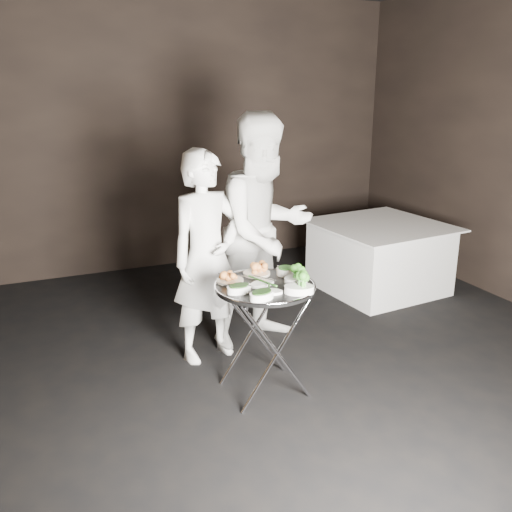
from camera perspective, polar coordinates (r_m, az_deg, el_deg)
name	(u,v)px	position (r m, az deg, el deg)	size (l,w,h in m)	color
floor	(280,428)	(3.79, 2.44, -16.83)	(6.00, 7.00, 0.05)	black
wall_back	(142,136)	(6.52, -11.29, 11.69)	(6.00, 0.05, 3.00)	black
tray_stand	(265,334)	(3.94, 0.88, -7.79)	(0.53, 0.45, 0.77)	silver
serving_tray	(265,286)	(3.80, 0.90, -3.07)	(0.68, 0.68, 0.04)	black
potato_plate_a	(230,278)	(3.86, -2.61, -2.18)	(0.18, 0.18, 0.07)	beige
potato_plate_b	(257,270)	(3.99, 0.06, -1.45)	(0.19, 0.19, 0.07)	beige
greens_bowl	(286,270)	(3.99, 2.99, -1.41)	(0.13, 0.13, 0.08)	silver
asparagus_plate_a	(262,282)	(3.80, 0.65, -2.65)	(0.21, 0.16, 0.04)	silver
asparagus_plate_b	(269,291)	(3.66, 1.30, -3.50)	(0.20, 0.16, 0.04)	silver
spinach_bowl_a	(239,288)	(3.67, -1.70, -3.19)	(0.18, 0.12, 0.07)	silver
spinach_bowl_b	(262,294)	(3.55, 0.57, -3.84)	(0.21, 0.17, 0.07)	silver
broccoli_bowl_a	(296,278)	(3.84, 4.02, -2.24)	(0.21, 0.18, 0.08)	silver
broccoli_bowl_b	(299,288)	(3.66, 4.33, -3.17)	(0.23, 0.20, 0.08)	silver
serving_utensils	(263,275)	(3.85, 0.71, -1.92)	(0.58, 0.43, 0.01)	silver
waiter_left	(207,257)	(4.31, -4.95, -0.13)	(0.59, 0.39, 1.63)	white
waiter_right	(265,231)	(4.57, 0.91, 2.50)	(0.91, 0.71, 1.87)	white
dining_table	(379,257)	(6.00, 12.19, -0.06)	(1.22, 1.22, 0.69)	silver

